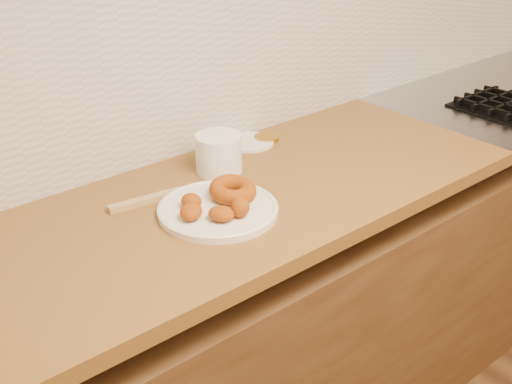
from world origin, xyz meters
TOP-DOWN VIEW (x-y plane):
  - base_cabinet at (0.00, 1.69)m, footprint 3.60×0.60m
  - butcher_block at (-0.65, 1.69)m, footprint 2.30×0.62m
  - backsplash at (0.00, 1.99)m, footprint 3.60×0.02m
  - donut_plate at (-0.36, 1.64)m, footprint 0.28×0.28m
  - ring_donut at (-0.30, 1.66)m, footprint 0.16×0.16m
  - fried_dough_chunks at (-0.40, 1.62)m, footprint 0.16×0.16m
  - plastic_tub at (-0.22, 1.82)m, footprint 0.13×0.13m
  - tub_lid at (-0.04, 1.92)m, footprint 0.15×0.15m
  - brass_jar_lid at (0.02, 1.90)m, footprint 0.09×0.09m
  - wooden_utensil at (-0.46, 1.79)m, footprint 0.19×0.05m

SIDE VIEW (x-z plane):
  - base_cabinet at x=0.00m, z-range 0.00..0.77m
  - butcher_block at x=-0.65m, z-range 0.86..0.90m
  - tub_lid at x=-0.04m, z-range 0.90..0.91m
  - brass_jar_lid at x=0.02m, z-range 0.90..0.91m
  - wooden_utensil at x=-0.46m, z-range 0.90..0.91m
  - donut_plate at x=-0.36m, z-range 0.90..0.92m
  - fried_dough_chunks at x=-0.40m, z-range 0.91..0.96m
  - ring_donut at x=-0.30m, z-range 0.91..0.96m
  - plastic_tub at x=-0.22m, z-range 0.90..1.00m
  - backsplash at x=0.00m, z-range 0.90..1.50m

